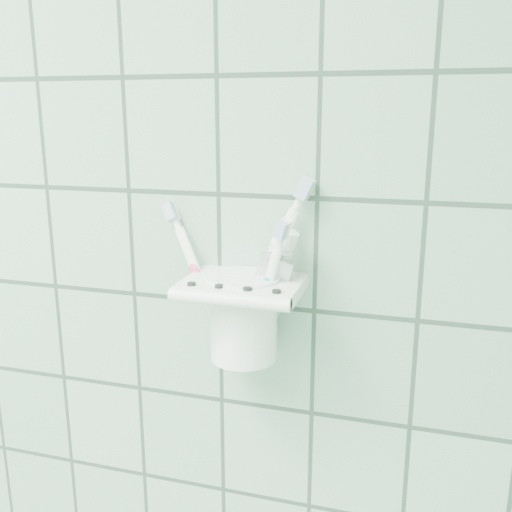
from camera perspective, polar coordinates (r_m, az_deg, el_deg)
The scene contains 6 objects.
holder_bracket at distance 0.65m, azimuth -1.28°, elevation -3.14°, with size 0.13×0.11×0.04m.
cup at distance 0.67m, azimuth -1.24°, elevation -5.82°, with size 0.09×0.09×0.10m.
toothbrush_pink at distance 0.64m, azimuth -2.85°, elevation -1.58°, with size 0.09×0.06×0.19m.
toothbrush_blue at distance 0.66m, azimuth -2.81°, elevation -0.11°, with size 0.09×0.04×0.22m.
toothbrush_orange at distance 0.67m, azimuth -0.55°, elevation -1.72°, with size 0.06×0.05×0.18m.
toothpaste_tube at distance 0.67m, azimuth -0.52°, elevation -2.11°, with size 0.07×0.03×0.16m.
Camera 1 is at (0.84, 0.56, 1.48)m, focal length 40.00 mm.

